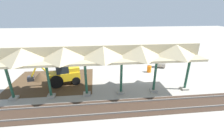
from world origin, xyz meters
The scene contains 9 objects.
ground_plane centered at (0.00, 0.00, 0.00)m, with size 120.00×120.00×0.00m, color #9E998E.
dirt_work_zone centered at (11.41, 0.78, 0.00)m, with size 9.21×7.00×0.01m, color #4C3823.
platform_canopy centered at (5.60, 4.29, 4.16)m, with size 18.22×3.20×4.90m.
rail_tracks centered at (0.00, 6.81, 0.03)m, with size 60.00×2.58×0.15m.
stop_sign centered at (-1.60, -0.66, 1.78)m, with size 0.70×0.34×2.46m.
backhoe centered at (9.95, 1.58, 1.26)m, with size 5.41×2.41×2.82m.
dirt_mound centered at (13.01, 0.02, 0.00)m, with size 3.75×3.75×1.76m, color #4C3823.
concrete_pipe centered at (-2.98, -2.25, 0.46)m, with size 1.61×1.36×0.92m.
traffic_barrel centered at (-0.78, -0.71, 0.45)m, with size 0.56×0.56×0.90m, color orange.
Camera 1 is at (6.26, 17.35, 7.78)m, focal length 24.00 mm.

